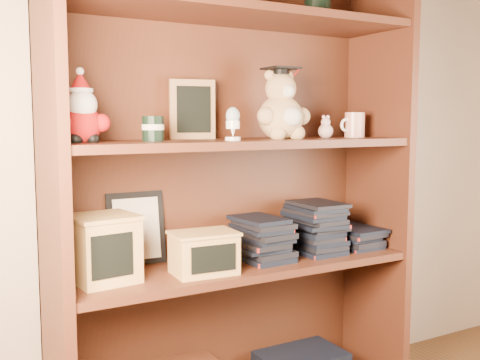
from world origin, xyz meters
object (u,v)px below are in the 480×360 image
(teacher_mug, at_px, (354,125))
(treats_box, at_px, (104,248))
(bookcase, at_px, (232,191))
(grad_teddy_bear, at_px, (282,111))

(teacher_mug, relative_size, treats_box, 0.51)
(bookcase, bearing_deg, grad_teddy_bear, -20.29)
(bookcase, height_order, treats_box, bookcase)
(grad_teddy_bear, bearing_deg, teacher_mug, 1.32)
(bookcase, distance_m, grad_teddy_bear, 0.31)
(bookcase, relative_size, grad_teddy_bear, 6.63)
(treats_box, bearing_deg, teacher_mug, 0.05)
(bookcase, xyz_separation_m, teacher_mug, (0.47, -0.05, 0.22))
(bookcase, distance_m, teacher_mug, 0.52)
(grad_teddy_bear, xyz_separation_m, treats_box, (-0.60, 0.01, -0.39))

